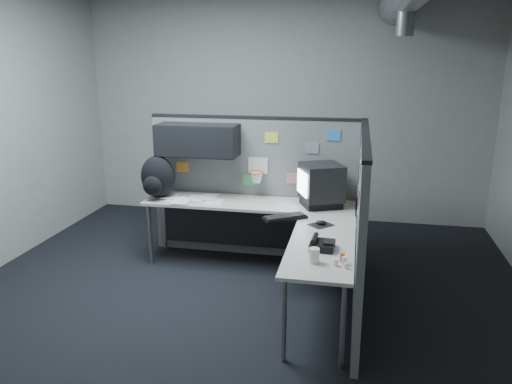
% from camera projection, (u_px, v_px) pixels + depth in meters
% --- Properties ---
extents(room, '(5.62, 5.62, 3.22)m').
position_uv_depth(room, '(301.00, 79.00, 4.04)').
color(room, black).
rests_on(room, ground).
extents(partition_back, '(2.44, 0.42, 1.63)m').
position_uv_depth(partition_back, '(240.00, 172.00, 5.65)').
color(partition_back, slate).
rests_on(partition_back, ground).
extents(partition_right, '(0.07, 2.23, 1.63)m').
position_uv_depth(partition_right, '(361.00, 224.00, 4.48)').
color(partition_right, slate).
rests_on(partition_right, ground).
extents(desk, '(2.31, 2.11, 0.73)m').
position_uv_depth(desk, '(266.00, 222.00, 5.18)').
color(desk, beige).
rests_on(desk, ground).
extents(monitor, '(0.53, 0.53, 0.46)m').
position_uv_depth(monitor, '(321.00, 185.00, 5.24)').
color(monitor, black).
rests_on(monitor, desk).
extents(keyboard, '(0.45, 0.37, 0.04)m').
position_uv_depth(keyboard, '(285.00, 217.00, 4.88)').
color(keyboard, black).
rests_on(keyboard, desk).
extents(mouse, '(0.26, 0.26, 0.04)m').
position_uv_depth(mouse, '(321.00, 224.00, 4.71)').
color(mouse, black).
rests_on(mouse, desk).
extents(phone, '(0.21, 0.23, 0.10)m').
position_uv_depth(phone, '(322.00, 244.00, 4.14)').
color(phone, black).
rests_on(phone, desk).
extents(bottles, '(0.12, 0.16, 0.07)m').
position_uv_depth(bottles, '(342.00, 261.00, 3.82)').
color(bottles, silver).
rests_on(bottles, desk).
extents(cup, '(0.10, 0.10, 0.12)m').
position_uv_depth(cup, '(314.00, 255.00, 3.86)').
color(cup, silver).
rests_on(cup, desk).
extents(papers, '(0.75, 0.51, 0.02)m').
position_uv_depth(papers, '(191.00, 199.00, 5.55)').
color(papers, white).
rests_on(papers, desk).
extents(backpack, '(0.47, 0.46, 0.48)m').
position_uv_depth(backpack, '(158.00, 178.00, 5.55)').
color(backpack, black).
rests_on(backpack, desk).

